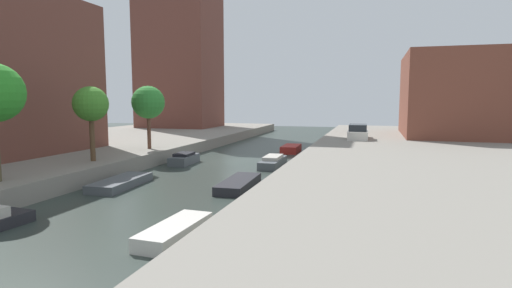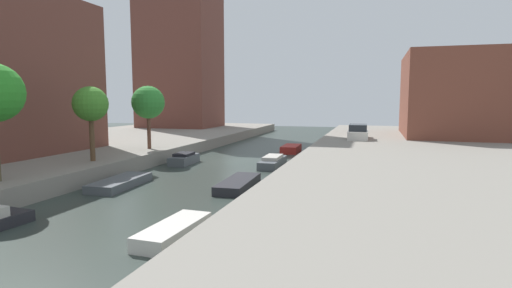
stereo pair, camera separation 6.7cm
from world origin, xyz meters
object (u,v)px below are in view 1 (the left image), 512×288
Objects in this scene: moored_boat_left_1 at (121,183)px; moored_boat_right_0 at (175,231)px; low_block_right at (454,95)px; moored_boat_right_3 at (291,149)px; moored_boat_left_2 at (184,159)px; parked_car at (358,133)px; moored_boat_right_2 at (273,162)px; apartment_tower_far at (179,25)px; street_tree_1 at (91,105)px; street_tree_2 at (148,103)px; moored_boat_right_1 at (239,184)px.

moored_boat_right_0 reaches higher than moored_boat_left_1.
low_block_right is 19.20m from moored_boat_right_3.
parked_car is at bearing 47.34° from moored_boat_left_2.
parked_car is 17.88m from moored_boat_left_2.
moored_boat_right_3 is (-0.27, 7.98, -0.02)m from moored_boat_right_2.
moored_boat_right_0 is at bearing -88.44° from moored_boat_right_3.
apartment_tower_far is 35.66m from low_block_right.
parked_car reaches higher than moored_boat_right_2.
moored_boat_right_0 is at bearing -63.51° from apartment_tower_far.
street_tree_1 is 1.41× the size of moored_boat_right_3.
street_tree_2 is at bearing -177.91° from moored_boat_right_2.
low_block_right is at bearing 42.05° from moored_boat_left_2.
moored_boat_right_0 is at bearing -40.60° from street_tree_1.
street_tree_1 is 0.95× the size of street_tree_2.
street_tree_2 reaches higher than moored_boat_right_0.
moored_boat_left_1 is at bearing -68.74° from street_tree_2.
low_block_right reaches higher than moored_boat_left_2.
moored_boat_right_0 is 1.09× the size of moored_boat_right_3.
parked_car is at bearing 39.75° from street_tree_2.
street_tree_1 is 1.02× the size of moored_boat_right_1.
moored_boat_left_1 is at bearing -166.56° from moored_boat_right_1.
street_tree_2 is at bearing 111.26° from moored_boat_left_1.
moored_boat_right_0 is at bearing -88.64° from moored_boat_right_2.
apartment_tower_far is 2.09× the size of low_block_right.
moored_boat_left_1 is (-21.36, -27.61, -5.06)m from low_block_right.
low_block_right is 2.97× the size of moored_boat_left_1.
moored_boat_right_3 is at bearing 91.56° from moored_boat_right_0.
low_block_right is 2.89× the size of street_tree_1.
moored_boat_right_1 is at bearing -2.97° from street_tree_1.
moored_boat_left_2 is at bearing -137.95° from low_block_right.
street_tree_2 reaches higher than parked_car.
parked_car is at bearing 60.79° from moored_boat_left_1.
street_tree_2 is 1.36× the size of moored_boat_right_0.
parked_car reaches higher than moored_boat_right_0.
moored_boat_right_2 reaches higher than moored_boat_right_0.
street_tree_2 is 1.48× the size of moored_boat_right_3.
street_tree_1 is 1.03× the size of moored_boat_left_1.
moored_boat_right_0 is 0.79× the size of moored_boat_right_1.
apartment_tower_far is at bearing 111.35° from street_tree_2.
street_tree_2 is 10.20m from moored_boat_left_1.
apartment_tower_far reaches higher than moored_boat_right_3.
moored_boat_left_2 reaches higher than moored_boat_left_1.
moored_boat_left_2 is 0.93× the size of moored_boat_right_0.
moored_boat_right_2 is at bearing 6.73° from moored_boat_left_2.
street_tree_2 is at bearing -142.44° from low_block_right.
street_tree_1 is (-24.71, -25.58, -0.80)m from low_block_right.
low_block_right is 29.42m from moored_boat_left_2.
street_tree_1 is 1.29× the size of moored_boat_right_0.
parked_car reaches higher than moored_boat_left_1.
street_tree_1 is 8.05m from moored_boat_left_2.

